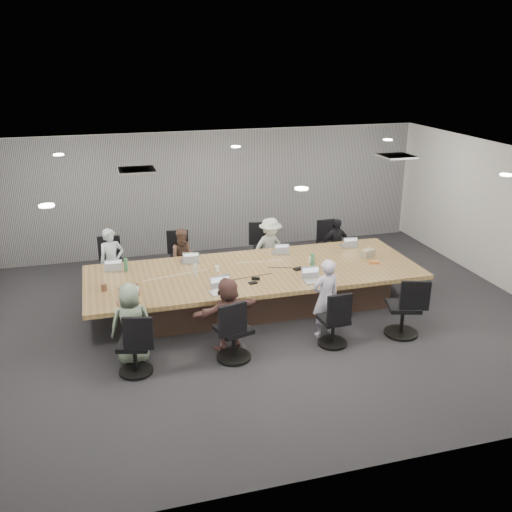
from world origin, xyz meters
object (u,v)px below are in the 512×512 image
object	(u,v)px
chair_7	(403,311)
laptop_5	(220,292)
chair_5	(234,334)
laptop_6	(313,281)
person_0	(112,262)
person_6	(326,298)
chair_6	(333,324)
bottle_green_right	(312,261)
chair_4	(134,349)
mug_brown	(104,287)
conference_table	(255,287)
person_5	(228,314)
bottle_clear	(195,269)
chair_0	(112,268)
snack_packet	(374,262)
laptop_3	(347,245)
laptop_1	(189,261)
chair_2	(265,252)
canvas_bag	(367,253)
laptop_4	(128,302)
chair_3	(329,248)
person_1	(184,258)
person_3	(336,245)
bottle_green_left	(126,265)
stapler	(256,279)
laptop_0	(113,268)
laptop_2	(278,252)
chair_1	(182,261)

from	to	relation	value
chair_7	laptop_5	size ratio (longest dim) A/B	2.45
chair_5	laptop_6	bearing A→B (deg)	13.20
person_0	person_6	world-z (taller)	person_6
chair_6	bottle_green_right	bearing A→B (deg)	79.36
chair_4	mug_brown	size ratio (longest dim) A/B	6.98
conference_table	laptop_5	distance (m)	1.19
person_5	bottle_clear	size ratio (longest dim) A/B	5.92
chair_0	chair_5	distance (m)	3.78
person_0	mug_brown	bearing A→B (deg)	-111.04
bottle_clear	snack_packet	bearing A→B (deg)	-6.05
chair_0	mug_brown	bearing A→B (deg)	89.00
chair_7	person_5	xyz separation A→B (m)	(-2.89, 0.35, 0.17)
laptop_3	snack_packet	size ratio (longest dim) A/B	1.59
laptop_1	bottle_clear	size ratio (longest dim) A/B	1.51
chair_2	chair_7	size ratio (longest dim) A/B	1.00
chair_7	snack_packet	distance (m)	1.48
laptop_3	person_6	world-z (taller)	person_6
conference_table	bottle_clear	world-z (taller)	bottle_clear
canvas_bag	laptop_4	bearing A→B (deg)	-168.84
bottle_green_right	chair_3	bearing A→B (deg)	58.79
person_6	bottle_green_right	distance (m)	1.23
person_1	bottle_green_right	size ratio (longest dim) A/B	4.54
chair_3	laptop_3	distance (m)	0.97
mug_brown	snack_packet	distance (m)	4.90
conference_table	person_3	bearing A→B (deg)	31.74
chair_0	person_1	world-z (taller)	person_1
laptop_6	chair_6	bearing A→B (deg)	-89.47
chair_2	person_6	size ratio (longest dim) A/B	0.65
conference_table	mug_brown	size ratio (longest dim) A/B	52.97
chair_6	laptop_1	xyz separation A→B (m)	(-1.90, 2.50, 0.38)
chair_4	laptop_3	bearing A→B (deg)	44.07
chair_4	laptop_1	distance (m)	2.81
laptop_4	mug_brown	bearing A→B (deg)	108.00
chair_7	bottle_green_left	size ratio (longest dim) A/B	3.55
person_1	laptop_5	world-z (taller)	person_1
chair_6	snack_packet	xyz separation A→B (m)	(1.42, 1.44, 0.39)
chair_5	stapler	xyz separation A→B (m)	(0.71, 1.25, 0.35)
person_1	person_3	size ratio (longest dim) A/B	1.05
bottle_green_right	mug_brown	xyz separation A→B (m)	(-3.70, -0.05, -0.08)
conference_table	laptop_0	bearing A→B (deg)	162.01
chair_3	canvas_bag	bearing A→B (deg)	93.42
chair_0	laptop_2	bearing A→B (deg)	168.79
laptop_4	laptop_5	xyz separation A→B (m)	(1.49, 0.00, 0.00)
laptop_3	canvas_bag	world-z (taller)	canvas_bag
chair_0	laptop_6	size ratio (longest dim) A/B	2.55
person_6	bottle_clear	world-z (taller)	person_6
chair_7	person_6	size ratio (longest dim) A/B	0.65
chair_0	canvas_bag	size ratio (longest dim) A/B	3.19
chair_1	chair_7	size ratio (longest dim) A/B	0.94
conference_table	laptop_3	bearing A→B (deg)	20.13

